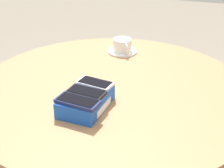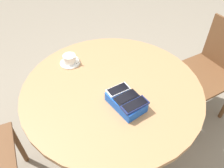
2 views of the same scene
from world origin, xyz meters
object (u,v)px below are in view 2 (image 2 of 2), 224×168
phone_white (118,90)px  phone_black (127,97)px  saucer (70,63)px  coffee_cup (70,59)px  phone_box (126,102)px  round_table (112,100)px  phone_navy (135,105)px  chair_far_side (208,72)px

phone_white → phone_black: bearing=173.1°
phone_white → saucer: phone_white is taller
phone_black → coffee_cup: bearing=0.1°
phone_box → phone_white: bearing=-8.8°
round_table → phone_box: 0.22m
phone_navy → saucer: (0.58, -0.00, -0.06)m
phone_black → coffee_cup: size_ratio=1.30×
phone_navy → phone_black: (0.07, -0.01, -0.00)m
phone_box → chair_far_side: size_ratio=0.26×
saucer → chair_far_side: bearing=-121.8°
round_table → phone_black: (-0.16, 0.05, 0.18)m
round_table → phone_black: bearing=163.9°
chair_far_side → saucer: bearing=58.2°
phone_box → phone_white: phone_white is taller
phone_white → phone_box: bearing=171.2°
phone_box → phone_black: bearing=-99.3°
chair_far_side → phone_white: bearing=81.5°
phone_box → coffee_cup: size_ratio=2.06×
phone_box → chair_far_side: chair_far_side is taller
phone_box → phone_navy: bearing=175.9°
chair_far_side → phone_box: bearing=85.9°
phone_box → phone_black: size_ratio=1.59×
round_table → coffee_cup: 0.38m
round_table → phone_navy: 0.29m
phone_white → coffee_cup: bearing=1.2°
phone_white → coffee_cup: phone_white is taller
phone_white → chair_far_side: chair_far_side is taller
saucer → phone_white: bearing=-178.6°
phone_box → phone_black: phone_black is taller
coffee_cup → round_table: bearing=-172.4°
phone_white → chair_far_side: size_ratio=0.16×
saucer → chair_far_side: size_ratio=0.16×
phone_black → coffee_cup: 0.51m
phone_black → phone_white: bearing=-6.9°
phone_box → saucer: size_ratio=1.64×
phone_black → saucer: size_ratio=1.03×
phone_black → saucer: (0.51, 0.00, -0.06)m
saucer → coffee_cup: 0.03m
round_table → saucer: bearing=7.8°
phone_black → phone_white: (0.07, -0.01, -0.00)m
round_table → coffee_cup: coffee_cup is taller
saucer → coffee_cup: size_ratio=1.26×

